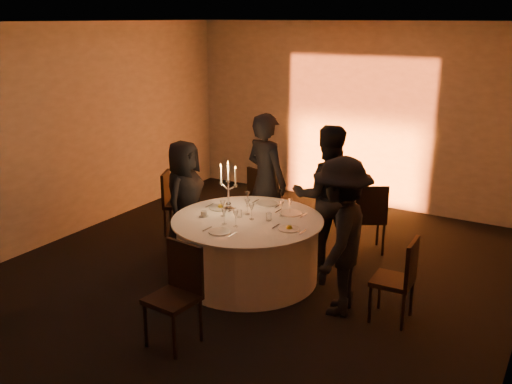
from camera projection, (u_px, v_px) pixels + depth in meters
The scene contains 32 objects.
floor at pixel (248, 278), 6.96m from camera, with size 7.00×7.00×0.00m, color black.
ceiling at pixel (246, 22), 6.07m from camera, with size 7.00×7.00×0.00m, color white.
wall_back at pixel (358, 115), 9.39m from camera, with size 7.00×7.00×0.00m, color #A5A199.
wall_left at pixel (64, 133), 7.97m from camera, with size 7.00×7.00×0.00m, color #A5A199.
uplighter_fixture at pixel (347, 204), 9.57m from camera, with size 0.25×0.12×0.10m, color black.
banquet_table at pixel (248, 249), 6.84m from camera, with size 1.80×1.80×0.77m.
chair_left at pixel (174, 199), 8.26m from camera, with size 0.54×0.54×0.93m.
chair_back_left at pixel (263, 197), 8.30m from camera, with size 0.55×0.55×0.97m.
chair_back_right at pixel (370, 214), 7.56m from camera, with size 0.58×0.58×0.96m.
chair_right at pixel (400, 276), 5.84m from camera, with size 0.42×0.42×0.92m.
chair_front at pixel (178, 288), 5.47m from camera, with size 0.47×0.47×1.00m.
guest_left at pixel (185, 199), 7.43m from camera, with size 0.76×0.50×1.56m, color black.
guest_back_left at pixel (266, 181), 7.69m from camera, with size 0.68×0.44×1.86m, color black.
guest_back_right at pixel (327, 196), 7.17m from camera, with size 0.88×0.68×1.80m, color black.
guest_right at pixel (340, 237), 5.96m from camera, with size 1.10×0.63×1.71m, color black.
plate_left at pixel (221, 207), 7.10m from camera, with size 0.36×0.29×0.08m.
plate_back_left at pixel (267, 203), 7.26m from camera, with size 0.35×0.28×0.01m.
plate_back_right at pixel (291, 213), 6.91m from camera, with size 0.35×0.28×0.01m.
plate_right at pixel (289, 228), 6.39m from camera, with size 0.36×0.24×0.08m.
plate_front at pixel (220, 232), 6.31m from camera, with size 0.36×0.25×0.01m.
coffee_cup at pixel (204, 214), 6.81m from camera, with size 0.11×0.11×0.07m.
candelabra at pixel (228, 193), 6.99m from camera, with size 0.26×0.13×0.63m.
wine_glass_a at pixel (290, 203), 6.85m from camera, with size 0.07×0.07×0.19m.
wine_glass_b at pixel (223, 205), 6.79m from camera, with size 0.07×0.07×0.19m.
wine_glass_c at pixel (224, 213), 6.52m from camera, with size 0.07×0.07×0.19m.
wine_glass_d at pixel (247, 203), 6.84m from camera, with size 0.07×0.07×0.19m.
wine_glass_e at pixel (282, 205), 6.78m from camera, with size 0.07×0.07×0.19m.
wine_glass_f at pixel (248, 196), 7.14m from camera, with size 0.07×0.07×0.19m.
wine_glass_g at pixel (251, 208), 6.67m from camera, with size 0.07×0.07×0.19m.
wine_glass_h at pixel (236, 215), 6.44m from camera, with size 0.07×0.07×0.19m.
tumbler_a at pixel (269, 217), 6.66m from camera, with size 0.07×0.07×0.09m, color white.
tumbler_b at pixel (239, 214), 6.78m from camera, with size 0.07×0.07×0.09m, color white.
Camera 1 is at (3.31, -5.40, 3.06)m, focal length 40.00 mm.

